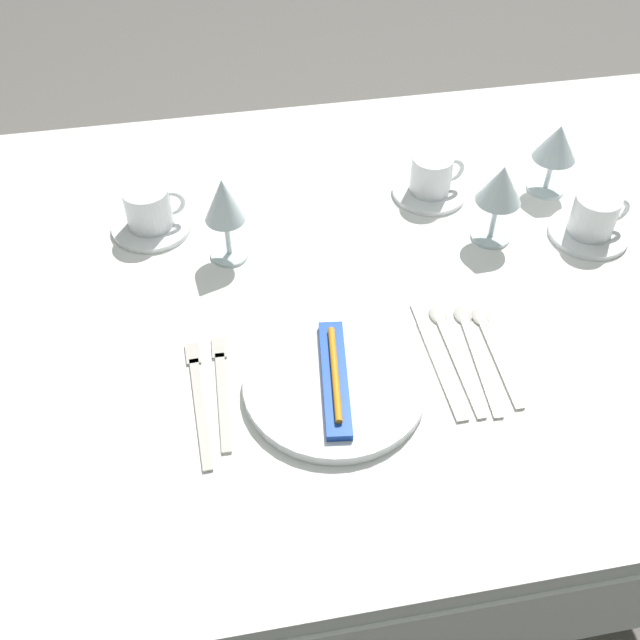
{
  "coord_description": "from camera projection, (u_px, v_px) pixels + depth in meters",
  "views": [
    {
      "loc": [
        -0.12,
        -0.89,
        1.61
      ],
      "look_at": [
        0.02,
        -0.1,
        0.76
      ],
      "focal_mm": 42.74,
      "sensor_mm": 36.0,
      "label": 1
    }
  ],
  "objects": [
    {
      "name": "saucer_far",
      "position": [
        429.0,
        192.0,
        1.42
      ],
      "size": [
        0.14,
        0.14,
        0.01
      ],
      "primitive_type": "cylinder",
      "color": "white",
      "rests_on": "dining_table"
    },
    {
      "name": "saucer_right",
      "position": [
        152.0,
        226.0,
        1.35
      ],
      "size": [
        0.14,
        0.14,
        0.01
      ],
      "primitive_type": "cylinder",
      "color": "white",
      "rests_on": "dining_table"
    },
    {
      "name": "coffee_cup_far",
      "position": [
        432.0,
        174.0,
        1.39
      ],
      "size": [
        0.1,
        0.08,
        0.07
      ],
      "color": "white",
      "rests_on": "saucer_far"
    },
    {
      "name": "fork_inner",
      "position": [
        199.0,
        397.0,
        1.09
      ],
      "size": [
        0.03,
        0.23,
        0.0
      ],
      "color": "beige",
      "rests_on": "dining_table"
    },
    {
      "name": "dinner_knife",
      "position": [
        439.0,
        362.0,
        1.14
      ],
      "size": [
        0.02,
        0.23,
        0.0
      ],
      "color": "beige",
      "rests_on": "dining_table"
    },
    {
      "name": "wine_glass_left",
      "position": [
        224.0,
        204.0,
        1.23
      ],
      "size": [
        0.07,
        0.07,
        0.16
      ],
      "color": "silver",
      "rests_on": "dining_table"
    },
    {
      "name": "toothbrush_package",
      "position": [
        335.0,
        377.0,
        1.09
      ],
      "size": [
        0.06,
        0.21,
        0.02
      ],
      "color": "blue",
      "rests_on": "dinner_plate"
    },
    {
      "name": "spoon_tea",
      "position": [
        492.0,
        343.0,
        1.17
      ],
      "size": [
        0.03,
        0.2,
        0.01
      ],
      "color": "beige",
      "rests_on": "dining_table"
    },
    {
      "name": "saucer_left",
      "position": [
        588.0,
        233.0,
        1.34
      ],
      "size": [
        0.14,
        0.14,
        0.01
      ],
      "primitive_type": "cylinder",
      "color": "white",
      "rests_on": "dining_table"
    },
    {
      "name": "spoon_soup",
      "position": [
        451.0,
        345.0,
        1.16
      ],
      "size": [
        0.03,
        0.23,
        0.01
      ],
      "color": "beige",
      "rests_on": "dining_table"
    },
    {
      "name": "coffee_cup_left",
      "position": [
        595.0,
        214.0,
        1.31
      ],
      "size": [
        0.1,
        0.08,
        0.07
      ],
      "color": "white",
      "rests_on": "saucer_left"
    },
    {
      "name": "wine_glass_right",
      "position": [
        557.0,
        145.0,
        1.37
      ],
      "size": [
        0.08,
        0.08,
        0.14
      ],
      "color": "silver",
      "rests_on": "dining_table"
    },
    {
      "name": "dining_table",
      "position": [
        297.0,
        321.0,
        1.31
      ],
      "size": [
        1.8,
        1.11,
        0.74
      ],
      "color": "white",
      "rests_on": "ground"
    },
    {
      "name": "dinner_plate",
      "position": [
        335.0,
        384.0,
        1.1
      ],
      "size": [
        0.27,
        0.27,
        0.02
      ],
      "primitive_type": "cylinder",
      "color": "white",
      "rests_on": "dining_table"
    },
    {
      "name": "wine_glass_centre",
      "position": [
        500.0,
        188.0,
        1.26
      ],
      "size": [
        0.08,
        0.08,
        0.15
      ],
      "color": "silver",
      "rests_on": "dining_table"
    },
    {
      "name": "ground_plane",
      "position": [
        303.0,
        512.0,
        1.79
      ],
      "size": [
        6.0,
        6.0,
        0.0
      ],
      "primitive_type": "plane",
      "color": "slate"
    },
    {
      "name": "fork_outer",
      "position": [
        222.0,
        386.0,
        1.11
      ],
      "size": [
        0.02,
        0.21,
        0.0
      ],
      "color": "beige",
      "rests_on": "dining_table"
    },
    {
      "name": "coffee_cup_right",
      "position": [
        149.0,
        207.0,
        1.32
      ],
      "size": [
        0.11,
        0.08,
        0.07
      ],
      "color": "white",
      "rests_on": "saucer_right"
    },
    {
      "name": "spoon_dessert",
      "position": [
        473.0,
        345.0,
        1.16
      ],
      "size": [
        0.03,
        0.22,
        0.01
      ],
      "color": "beige",
      "rests_on": "dining_table"
    }
  ]
}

